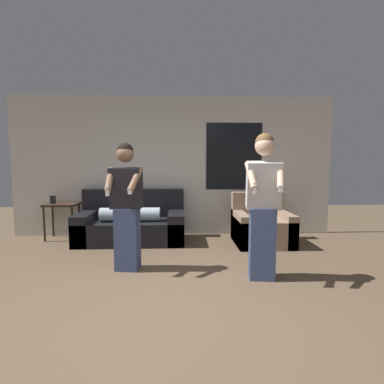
% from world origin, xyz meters
% --- Properties ---
extents(ground_plane, '(14.00, 14.00, 0.00)m').
position_xyz_m(ground_plane, '(0.00, 0.00, 0.00)').
color(ground_plane, brown).
extents(wall_back, '(6.24, 0.07, 2.70)m').
position_xyz_m(wall_back, '(0.02, 3.21, 1.35)').
color(wall_back, silver).
rests_on(wall_back, ground_plane).
extents(couch, '(1.90, 0.94, 0.93)m').
position_xyz_m(couch, '(-0.77, 2.71, 0.31)').
color(couch, black).
rests_on(couch, ground_plane).
extents(armchair, '(0.95, 0.93, 0.88)m').
position_xyz_m(armchair, '(1.56, 2.45, 0.30)').
color(armchair, '#937A60').
rests_on(armchair, ground_plane).
extents(side_table, '(0.59, 0.45, 0.82)m').
position_xyz_m(side_table, '(-2.10, 2.92, 0.57)').
color(side_table, '#332319').
rests_on(side_table, ground_plane).
extents(person_left, '(0.47, 0.50, 1.69)m').
position_xyz_m(person_left, '(-0.60, 1.23, 0.87)').
color(person_left, '#384770').
rests_on(person_left, ground_plane).
extents(person_right, '(0.47, 0.52, 1.78)m').
position_xyz_m(person_right, '(1.12, 0.84, 0.92)').
color(person_right, '#384770').
rests_on(person_right, ground_plane).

